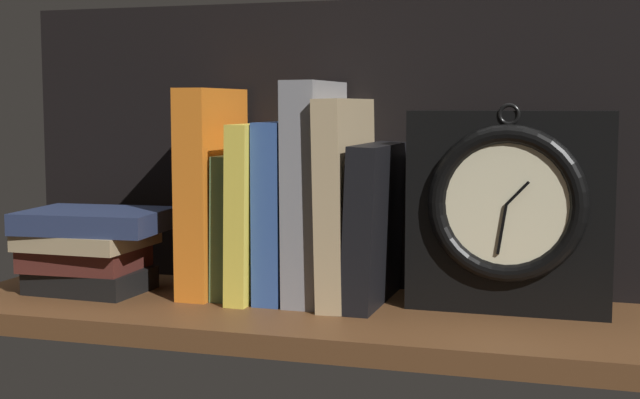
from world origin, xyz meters
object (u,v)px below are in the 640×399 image
(book_black_skeptic, at_px, (375,224))
(book_yellow_seinlanguage, at_px, (259,210))
(book_green_romantic, at_px, (238,224))
(book_blue_modern, at_px, (284,210))
(book_tan_shortstories, at_px, (346,201))
(framed_clock, at_px, (509,210))
(book_orange_pandolfini, at_px, (212,191))
(book_stack_side, at_px, (90,247))
(book_gray_chess, at_px, (315,191))

(book_black_skeptic, bearing_deg, book_yellow_seinlanguage, -180.00)
(book_green_romantic, height_order, book_blue_modern, book_blue_modern)
(book_tan_shortstories, height_order, framed_clock, book_tan_shortstories)
(book_black_skeptic, height_order, framed_clock, framed_clock)
(book_tan_shortstories, bearing_deg, book_blue_modern, 180.00)
(book_blue_modern, distance_m, framed_clock, 0.27)
(book_orange_pandolfini, bearing_deg, framed_clock, -0.16)
(book_green_romantic, height_order, book_yellow_seinlanguage, book_yellow_seinlanguage)
(book_black_skeptic, xyz_separation_m, framed_clock, (0.15, -0.00, 0.02))
(book_green_romantic, xyz_separation_m, framed_clock, (0.33, -0.00, 0.03))
(framed_clock, bearing_deg, book_orange_pandolfini, 179.84)
(book_green_romantic, relative_size, book_tan_shortstories, 0.72)
(book_stack_side, bearing_deg, framed_clock, 4.67)
(book_blue_modern, relative_size, book_stack_side, 1.18)
(book_orange_pandolfini, xyz_separation_m, book_black_skeptic, (0.21, 0.00, -0.03))
(framed_clock, relative_size, book_stack_side, 1.30)
(book_yellow_seinlanguage, bearing_deg, book_gray_chess, 0.00)
(framed_clock, bearing_deg, book_green_romantic, 179.82)
(book_gray_chess, distance_m, framed_clock, 0.23)
(book_green_romantic, distance_m, framed_clock, 0.33)
(book_gray_chess, distance_m, book_stack_side, 0.29)
(book_gray_chess, xyz_separation_m, framed_clock, (0.23, -0.00, -0.01))
(book_orange_pandolfini, xyz_separation_m, book_blue_modern, (0.09, 0.00, -0.02))
(book_blue_modern, height_order, framed_clock, framed_clock)
(book_yellow_seinlanguage, bearing_deg, book_black_skeptic, 0.00)
(framed_clock, distance_m, book_stack_side, 0.51)
(book_tan_shortstories, height_order, book_stack_side, book_tan_shortstories)
(book_green_romantic, xyz_separation_m, book_black_skeptic, (0.17, 0.00, 0.01))
(book_black_skeptic, distance_m, framed_clock, 0.16)
(book_yellow_seinlanguage, xyz_separation_m, book_stack_side, (-0.21, -0.04, -0.05))
(book_gray_chess, xyz_separation_m, book_black_skeptic, (0.07, 0.00, -0.04))
(book_blue_modern, height_order, book_tan_shortstories, book_tan_shortstories)
(book_blue_modern, xyz_separation_m, book_tan_shortstories, (0.08, 0.00, 0.01))
(book_tan_shortstories, relative_size, book_black_skeptic, 1.28)
(book_yellow_seinlanguage, height_order, book_gray_chess, book_gray_chess)
(book_yellow_seinlanguage, relative_size, book_black_skeptic, 1.12)
(book_orange_pandolfini, relative_size, book_stack_side, 1.40)
(book_orange_pandolfini, xyz_separation_m, framed_clock, (0.36, -0.00, -0.01))
(book_orange_pandolfini, height_order, book_gray_chess, book_gray_chess)
(book_orange_pandolfini, distance_m, book_blue_modern, 0.10)
(book_green_romantic, height_order, book_stack_side, book_green_romantic)
(book_green_romantic, height_order, book_tan_shortstories, book_tan_shortstories)
(book_green_romantic, bearing_deg, book_gray_chess, 0.00)
(book_green_romantic, xyz_separation_m, book_blue_modern, (0.06, 0.00, 0.02))
(book_yellow_seinlanguage, relative_size, book_stack_side, 1.17)
(book_orange_pandolfini, xyz_separation_m, book_yellow_seinlanguage, (0.06, 0.00, -0.02))
(book_orange_pandolfini, distance_m, book_tan_shortstories, 0.17)
(framed_clock, bearing_deg, book_stack_side, -175.33)
(book_orange_pandolfini, bearing_deg, book_tan_shortstories, 0.00)
(book_orange_pandolfini, height_order, book_yellow_seinlanguage, book_orange_pandolfini)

